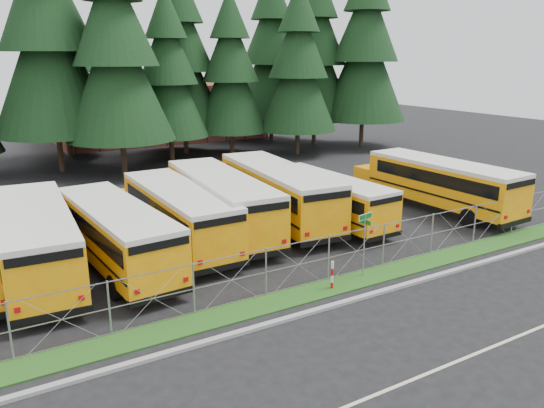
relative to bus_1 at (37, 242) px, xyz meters
The scene contains 25 objects.
ground 12.75m from the bus_1, 26.51° to the right, with size 120.00×120.00×0.00m, color black.
curb 14.38m from the bus_1, 37.69° to the right, with size 50.00×0.25×0.12m, color gray.
grass_verge 13.58m from the bus_1, 32.98° to the right, with size 50.00×1.40×0.06m, color #1B4513.
road_lane_line 17.80m from the bus_1, 50.32° to the right, with size 50.00×0.12×0.01m, color beige.
chainlink_fence 13.14m from the bus_1, 30.42° to the right, with size 44.00×0.10×2.00m, color #989CA0, non-canonical shape.
brick_building 38.50m from the bus_1, 63.24° to the left, with size 22.00×10.00×6.00m, color brown.
bus_1 is the anchor object (origin of this frame).
bus_2 3.14m from the bus_1, 12.12° to the right, with size 2.62×11.11×2.91m, color orange, non-canonical shape.
bus_3 6.51m from the bus_1, ahead, with size 2.66×11.27×2.95m, color orange, non-canonical shape.
bus_4 9.19m from the bus_1, ahead, with size 2.83×12.00×3.15m, color orange, non-canonical shape.
bus_5 12.71m from the bus_1, ahead, with size 2.88×12.18×3.19m, color orange, non-canonical shape.
bus_6 14.92m from the bus_1, ahead, with size 2.40×10.15×2.66m, color orange, non-canonical shape.
bus_east 22.32m from the bus_1, ahead, with size 2.75×11.65×3.05m, color orange, non-canonical shape.
street_sign 13.79m from the bus_1, 31.08° to the right, with size 0.83×0.54×2.81m.
striped_bollard 12.44m from the bus_1, 36.94° to the right, with size 0.11×0.11×1.20m, color #B20C0C.
conifer_3 24.04m from the bus_1, 78.13° to the left, with size 9.37×9.37×20.72m, color black, non-canonical shape.
conifer_4 21.76m from the bus_1, 64.57° to the left, with size 8.32×8.32×18.39m, color black, non-canonical shape.
conifer_5 26.39m from the bus_1, 57.28° to the left, with size 6.71×6.71×14.83m, color black, non-canonical shape.
conifer_6 29.92m from the bus_1, 47.40° to the left, with size 6.77×6.77×14.98m, color black, non-canonical shape.
conifer_7 31.97m from the bus_1, 36.32° to the left, with size 7.12×7.12×15.74m, color black, non-canonical shape.
conifer_8 38.27m from the bus_1, 37.03° to the left, with size 8.12×8.12×17.96m, color black, non-canonical shape.
conifer_9 39.20m from the bus_1, 29.64° to the left, with size 8.49×8.49×18.77m, color black, non-canonical shape.
conifer_11 29.41m from the bus_1, 77.13° to the left, with size 7.65×7.65×16.91m, color black, non-canonical shape.
conifer_12 30.18m from the bus_1, 56.20° to the left, with size 7.64×7.64×16.89m, color black, non-canonical shape.
conifer_13 39.54m from the bus_1, 44.79° to the left, with size 8.14×8.14×18.00m, color black, non-canonical shape.
Camera 1 is at (-13.46, -17.50, 9.10)m, focal length 35.00 mm.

